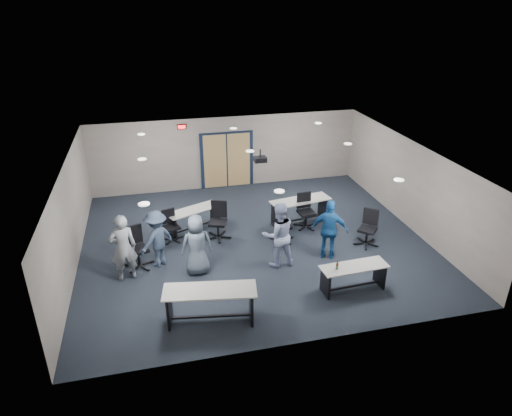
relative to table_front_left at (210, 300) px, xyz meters
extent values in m
plane|color=black|center=(1.79, 3.33, -0.57)|extent=(10.00, 10.00, 0.00)
cube|color=gray|center=(1.79, 7.83, 0.78)|extent=(10.00, 0.04, 2.70)
cube|color=gray|center=(1.79, -1.17, 0.78)|extent=(10.00, 0.04, 2.70)
cube|color=gray|center=(-3.21, 3.33, 0.78)|extent=(0.04, 9.00, 2.70)
cube|color=gray|center=(6.79, 3.33, 0.78)|extent=(0.04, 9.00, 2.70)
cube|color=silver|center=(1.79, 3.33, 2.13)|extent=(10.00, 9.00, 0.04)
cube|color=black|center=(1.79, 7.80, 0.48)|extent=(2.00, 0.06, 2.20)
cube|color=tan|center=(1.34, 7.78, 0.48)|extent=(0.85, 0.04, 2.05)
cube|color=tan|center=(2.24, 7.78, 0.48)|extent=(0.85, 0.04, 2.05)
cube|color=black|center=(0.19, 7.78, 1.88)|extent=(0.32, 0.05, 0.18)
cube|color=#FF0C0C|center=(0.19, 7.75, 1.88)|extent=(0.26, 0.02, 0.12)
cylinder|color=black|center=(2.09, 3.83, 2.01)|extent=(0.04, 0.04, 0.24)
cube|color=black|center=(2.09, 3.83, 1.83)|extent=(0.35, 0.30, 0.14)
cylinder|color=black|center=(2.09, 3.68, 1.83)|extent=(0.08, 0.03, 0.08)
cube|color=#A6A49D|center=(0.00, 0.00, 0.25)|extent=(2.14, 1.00, 0.03)
cube|color=black|center=(-0.90, 0.15, -0.17)|extent=(0.16, 0.63, 0.80)
cube|color=black|center=(0.90, -0.15, -0.17)|extent=(0.16, 0.63, 0.80)
cube|color=black|center=(0.00, 0.00, -0.46)|extent=(1.81, 0.35, 0.05)
cube|color=#A6A49D|center=(3.61, 0.38, 0.10)|extent=(1.71, 0.65, 0.03)
cube|color=black|center=(2.87, 0.34, -0.24)|extent=(0.07, 0.52, 0.65)
cube|color=black|center=(4.36, 0.42, -0.24)|extent=(0.07, 0.52, 0.65)
cube|color=black|center=(3.61, 0.38, -0.48)|extent=(1.50, 0.13, 0.04)
cube|color=#A6A49D|center=(0.14, 4.52, 0.11)|extent=(1.81, 1.22, 0.03)
cube|color=black|center=(-0.56, 4.21, -0.23)|extent=(0.26, 0.50, 0.67)
cube|color=black|center=(0.84, 4.83, -0.23)|extent=(0.26, 0.50, 0.67)
cube|color=black|center=(0.14, 4.52, -0.47)|extent=(1.42, 0.66, 0.04)
cylinder|color=red|center=(0.76, 4.79, 0.19)|extent=(0.08, 0.08, 0.11)
cube|color=#A6A49D|center=(3.52, 4.23, 0.21)|extent=(2.03, 0.98, 0.03)
cube|color=black|center=(2.67, 4.09, -0.19)|extent=(0.16, 0.60, 0.76)
cube|color=black|center=(4.38, 4.38, -0.19)|extent=(0.16, 0.60, 0.76)
cube|color=black|center=(3.52, 4.23, -0.46)|extent=(1.72, 0.35, 0.04)
imported|color=gray|center=(-1.88, 2.19, 0.35)|extent=(0.74, 0.56, 1.83)
imported|color=slate|center=(-0.04, 2.06, 0.26)|extent=(0.84, 0.57, 1.66)
imported|color=#A8B5DF|center=(2.13, 1.94, 0.35)|extent=(0.92, 0.73, 1.83)
imported|color=#1D599F|center=(3.60, 1.99, 0.29)|extent=(1.09, 0.84, 1.73)
imported|color=#364761|center=(-1.04, 2.68, 0.23)|extent=(1.18, 1.12, 1.61)
camera|label=1|loc=(-0.94, -8.30, 6.14)|focal=32.00mm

